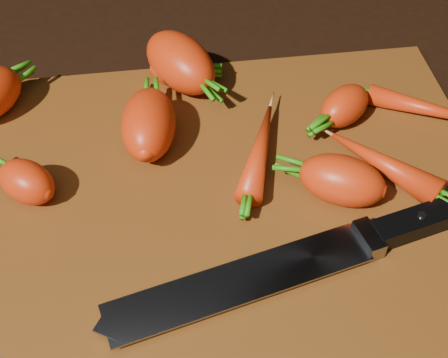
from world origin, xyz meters
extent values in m
cube|color=black|center=(0.00, 0.00, -0.01)|extent=(2.00, 2.00, 0.01)
cube|color=brown|center=(0.00, 0.00, 0.01)|extent=(0.50, 0.40, 0.01)
ellipsoid|color=#EF380F|center=(-0.17, 0.03, 0.03)|extent=(0.07, 0.07, 0.04)
ellipsoid|color=#EF380F|center=(-0.02, 0.17, 0.04)|extent=(0.10, 0.11, 0.06)
ellipsoid|color=#EF380F|center=(-0.06, 0.08, 0.04)|extent=(0.06, 0.09, 0.05)
ellipsoid|color=#EF380F|center=(0.13, 0.09, 0.03)|extent=(0.07, 0.07, 0.04)
ellipsoid|color=#EF380F|center=(-0.03, 0.17, 0.03)|extent=(0.06, 0.05, 0.04)
ellipsoid|color=#EF380F|center=(0.10, -0.01, 0.03)|extent=(0.09, 0.08, 0.05)
ellipsoid|color=#EF380F|center=(0.04, 0.05, 0.02)|extent=(0.07, 0.12, 0.03)
ellipsoid|color=#EF380F|center=(0.22, 0.08, 0.02)|extent=(0.12, 0.08, 0.02)
ellipsoid|color=#EF380F|center=(0.15, 0.01, 0.03)|extent=(0.10, 0.11, 0.03)
cube|color=gray|center=(-0.11, -0.12, 0.02)|extent=(0.22, 0.09, 0.00)
cube|color=gray|center=(0.00, -0.09, 0.02)|extent=(0.02, 0.04, 0.02)
cube|color=black|center=(0.07, -0.07, 0.02)|extent=(0.13, 0.05, 0.02)
cylinder|color=#B2B2B7|center=(0.05, -0.08, 0.03)|extent=(0.01, 0.01, 0.00)
camera|label=1|loc=(-0.05, -0.36, 0.44)|focal=50.00mm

